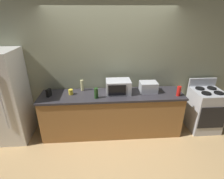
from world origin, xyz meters
The scene contains 12 objects.
ground_plane centered at (0.00, 0.00, 0.00)m, with size 8.00×8.00×0.00m, color tan.
back_wall centered at (0.00, 0.81, 1.35)m, with size 6.40×0.10×2.70m, color gray.
counter_run centered at (0.00, 0.40, 0.45)m, with size 2.84×0.64×0.90m.
refrigerator centered at (-2.05, 0.40, 0.90)m, with size 0.72×0.73×1.80m.
stove_range centered at (2.00, 0.40, 0.46)m, with size 0.60×0.61×1.08m.
microwave centered at (0.13, 0.45, 1.04)m, with size 0.48×0.35×0.27m.
toaster_oven centered at (0.74, 0.46, 1.01)m, with size 0.34×0.26×0.21m, color #B7BABF.
cordless_phone centered at (-1.21, 0.39, 0.98)m, with size 0.05×0.11×0.15m, color black.
bottle_hot_sauce centered at (1.28, 0.24, 1.00)m, with size 0.08×0.08×0.19m, color red.
bottle_wine centered at (-0.31, 0.25, 1.00)m, with size 0.08×0.08×0.20m, color #1E3F19.
bottle_vinegar centered at (-0.60, 0.62, 1.01)m, with size 0.06×0.06×0.23m, color beige.
mug_yellow centered at (-0.81, 0.45, 0.95)m, with size 0.09×0.09×0.10m, color yellow.
Camera 1 is at (-0.22, -2.73, 2.40)m, focal length 28.16 mm.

